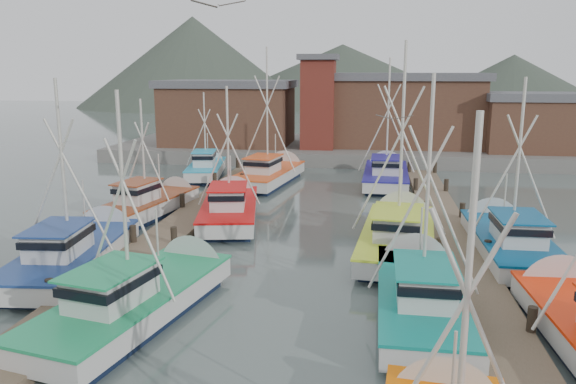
# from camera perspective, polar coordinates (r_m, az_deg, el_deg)

# --- Properties ---
(ground) EXTENTS (260.00, 260.00, 0.00)m
(ground) POSITION_cam_1_polar(r_m,az_deg,el_deg) (20.89, -0.28, -11.13)
(ground) COLOR #44514D
(ground) RESTS_ON ground
(dock_left) EXTENTS (2.30, 46.00, 1.50)m
(dock_left) POSITION_cam_1_polar(r_m,az_deg,el_deg) (26.32, -14.22, -6.03)
(dock_left) COLOR brown
(dock_left) RESTS_ON ground
(dock_right) EXTENTS (2.30, 46.00, 1.50)m
(dock_right) POSITION_cam_1_polar(r_m,az_deg,el_deg) (24.72, 17.62, -7.44)
(dock_right) COLOR brown
(dock_right) RESTS_ON ground
(quay) EXTENTS (44.00, 16.00, 1.20)m
(quay) POSITION_cam_1_polar(r_m,az_deg,el_deg) (56.56, 5.44, 4.34)
(quay) COLOR slate
(quay) RESTS_ON ground
(shed_left) EXTENTS (12.72, 8.48, 6.20)m
(shed_left) POSITION_cam_1_polar(r_m,az_deg,el_deg) (55.87, -6.05, 8.09)
(shed_left) COLOR brown
(shed_left) RESTS_ON quay
(shed_center) EXTENTS (14.84, 9.54, 6.90)m
(shed_center) POSITION_cam_1_polar(r_m,az_deg,el_deg) (56.16, 11.71, 8.28)
(shed_center) COLOR brown
(shed_center) RESTS_ON quay
(shed_right) EXTENTS (8.48, 6.36, 5.20)m
(shed_right) POSITION_cam_1_polar(r_m,az_deg,el_deg) (54.98, 23.43, 6.57)
(shed_right) COLOR brown
(shed_right) RESTS_ON quay
(lookout_tower) EXTENTS (3.60, 3.60, 8.50)m
(lookout_tower) POSITION_cam_1_polar(r_m,az_deg,el_deg) (52.27, 3.08, 9.19)
(lookout_tower) COLOR maroon
(lookout_tower) RESTS_ON quay
(distant_hills) EXTENTS (175.00, 140.00, 42.00)m
(distant_hills) POSITION_cam_1_polar(r_m,az_deg,el_deg) (142.66, 2.16, 8.86)
(distant_hills) COLOR #3A4338
(distant_hills) RESTS_ON ground
(boat_4) EXTENTS (4.70, 9.84, 8.55)m
(boat_4) POSITION_cam_1_polar(r_m,az_deg,el_deg) (20.22, -14.50, -10.27)
(boat_4) COLOR #0F1A34
(boat_4) RESTS_ON ground
(boat_5) EXTENTS (3.66, 9.35, 9.03)m
(boat_5) POSITION_cam_1_polar(r_m,az_deg,el_deg) (20.45, 13.30, -9.94)
(boat_5) COLOR #0F1A34
(boat_5) RESTS_ON ground
(boat_6) EXTENTS (3.81, 9.65, 8.84)m
(boat_6) POSITION_cam_1_polar(r_m,az_deg,el_deg) (25.82, -20.59, -5.71)
(boat_6) COLOR #0F1A34
(boat_6) RESTS_ON ground
(boat_8) EXTENTS (4.52, 9.68, 8.31)m
(boat_8) POSITION_cam_1_polar(r_m,az_deg,el_deg) (31.99, -5.89, -1.61)
(boat_8) COLOR #0F1A34
(boat_8) RESTS_ON ground
(boat_9) EXTENTS (4.23, 10.38, 10.51)m
(boat_9) POSITION_cam_1_polar(r_m,az_deg,el_deg) (27.19, 11.16, -4.24)
(boat_9) COLOR #0F1A34
(boat_9) RESTS_ON ground
(boat_10) EXTENTS (3.99, 8.75, 7.45)m
(boat_10) POSITION_cam_1_polar(r_m,az_deg,el_deg) (33.83, -13.63, -1.13)
(boat_10) COLOR #0F1A34
(boat_10) RESTS_ON ground
(boat_11) EXTENTS (3.67, 9.44, 8.88)m
(boat_11) POSITION_cam_1_polar(r_m,az_deg,el_deg) (27.73, 21.37, -4.56)
(boat_11) COLOR #0F1A34
(boat_11) RESTS_ON ground
(boat_12) EXTENTS (4.45, 10.11, 10.86)m
(boat_12) POSITION_cam_1_polar(r_m,az_deg,el_deg) (42.36, -1.74, 1.88)
(boat_12) COLOR #0F1A34
(boat_12) RESTS_ON ground
(boat_13) EXTENTS (4.09, 10.01, 10.12)m
(boat_13) POSITION_cam_1_polar(r_m,az_deg,el_deg) (42.68, 9.91, 1.77)
(boat_13) COLOR #0F1A34
(boat_13) RESTS_ON ground
(boat_14) EXTENTS (3.65, 8.23, 7.28)m
(boat_14) POSITION_cam_1_polar(r_m,az_deg,el_deg) (45.24, -8.24, 2.40)
(boat_14) COLOR #0F1A34
(boat_14) RESTS_ON ground
(gull_near) EXTENTS (1.51, 0.66, 0.24)m
(gull_near) POSITION_cam_1_polar(r_m,az_deg,el_deg) (16.39, -7.09, 18.37)
(gull_near) COLOR gray
(gull_near) RESTS_ON ground
(gull_far) EXTENTS (1.55, 0.65, 0.24)m
(gull_far) POSITION_cam_1_polar(r_m,az_deg,el_deg) (23.80, 10.73, 7.42)
(gull_far) COLOR gray
(gull_far) RESTS_ON ground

